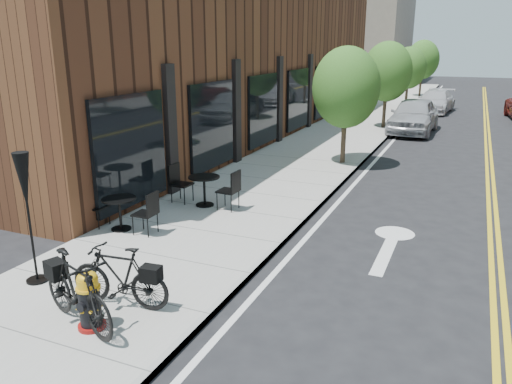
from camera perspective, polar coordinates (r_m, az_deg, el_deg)
The scene contains 17 objects.
ground at distance 8.94m, azimuth -0.61°, elevation -9.94°, with size 120.00×120.00×0.00m, color black.
sidewalk_near at distance 18.51m, azimuth 6.36°, elevation 4.28°, with size 4.00×70.00×0.12m, color #9E9B93.
building_near at distance 23.43m, azimuth -1.26°, elevation 15.45°, with size 5.00×28.00×7.00m, color #412214.
bg_building_left at distance 56.44m, azimuth 12.48°, elevation 17.34°, with size 8.00×14.00×10.00m, color #726656.
tree_near_a at distance 16.81m, azimuth 10.26°, elevation 11.65°, with size 2.20×2.20×3.81m.
tree_near_b at distance 24.64m, azimuth 14.76°, elevation 13.16°, with size 2.30×2.30×3.98m.
tree_near_c at distance 32.56m, azimuth 17.06°, elevation 13.39°, with size 2.10×2.10×3.67m.
tree_near_d at distance 40.50m, azimuth 18.51°, elevation 14.15°, with size 2.40×2.40×4.11m.
fire_hydrant at distance 7.51m, azimuth -18.50°, elevation -11.69°, with size 0.40×0.40×0.90m.
bicycle_left at distance 7.94m, azimuth -15.34°, elevation -9.27°, with size 0.46×1.64×0.99m, color black.
bicycle_right at distance 7.56m, azimuth -19.78°, elevation -10.59°, with size 0.51×1.82×1.09m, color black.
bistro_set_b at distance 11.09m, azimuth -15.31°, elevation -1.90°, with size 1.71×0.76×0.92m.
bistro_set_c at distance 12.35m, azimuth -5.93°, elevation 0.63°, with size 1.81×0.81×0.97m.
patio_umbrella at distance 8.84m, azimuth -24.87°, elevation 0.14°, with size 0.36×0.36×2.23m.
parked_car_a at distance 24.30m, azimuth 17.58°, elevation 8.34°, with size 1.89×4.69×1.60m, color #A8AAB0.
parked_car_b at distance 24.94m, azimuth 17.72°, elevation 8.21°, with size 1.40×4.02×1.32m, color black.
parked_car_c at distance 32.01m, azimuth 19.78°, elevation 9.72°, with size 1.83×4.50×1.31m, color silver.
Camera 1 is at (3.26, -7.30, 4.01)m, focal length 35.00 mm.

